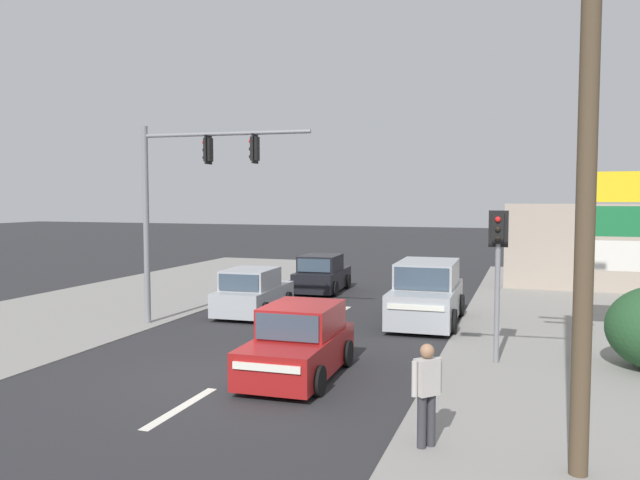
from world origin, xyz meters
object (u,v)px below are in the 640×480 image
(utility_pole_foreground_right, at_px, (581,46))
(shopping_plaza_sign, at_px, (623,229))
(hatchback_kerbside_parked, at_px, (253,293))
(traffic_signal_mast, at_px, (184,188))
(suv_receding_far, at_px, (427,294))
(pedestrian_at_kerb, at_px, (427,389))
(hatchback_crossing_left, at_px, (299,344))
(pedestal_signal_right_kerb, at_px, (498,260))
(hatchback_oncoming_mid, at_px, (322,275))

(utility_pole_foreground_right, bearing_deg, shopping_plaza_sign, 79.21)
(utility_pole_foreground_right, height_order, hatchback_kerbside_parked, utility_pole_foreground_right)
(traffic_signal_mast, distance_m, shopping_plaza_sign, 12.52)
(utility_pole_foreground_right, relative_size, suv_receding_far, 2.40)
(hatchback_kerbside_parked, relative_size, pedestrian_at_kerb, 2.27)
(utility_pole_foreground_right, distance_m, hatchback_crossing_left, 8.09)
(traffic_signal_mast, height_order, hatchback_kerbside_parked, traffic_signal_mast)
(traffic_signal_mast, xyz_separation_m, shopping_plaza_sign, (12.19, 2.58, -1.16))
(hatchback_kerbside_parked, bearing_deg, traffic_signal_mast, -114.85)
(traffic_signal_mast, xyz_separation_m, hatchback_kerbside_parked, (1.10, 2.38, -3.44))
(pedestal_signal_right_kerb, distance_m, pedestrian_at_kerb, 5.66)
(traffic_signal_mast, distance_m, pedestal_signal_right_kerb, 9.35)
(shopping_plaza_sign, relative_size, suv_receding_far, 1.00)
(traffic_signal_mast, xyz_separation_m, suv_receding_far, (6.78, 2.79, -3.26))
(hatchback_crossing_left, xyz_separation_m, pedestrian_at_kerb, (3.23, -3.04, 0.22))
(pedestal_signal_right_kerb, bearing_deg, suv_receding_far, 117.98)
(pedestal_signal_right_kerb, bearing_deg, traffic_signal_mast, 170.57)
(hatchback_kerbside_parked, height_order, pedestrian_at_kerb, pedestrian_at_kerb)
(traffic_signal_mast, distance_m, hatchback_oncoming_mid, 8.67)
(hatchback_crossing_left, distance_m, hatchback_kerbside_parked, 7.41)
(suv_receding_far, bearing_deg, pedestrian_at_kerb, -81.12)
(utility_pole_foreground_right, height_order, shopping_plaza_sign, utility_pole_foreground_right)
(traffic_signal_mast, bearing_deg, hatchback_crossing_left, -37.35)
(utility_pole_foreground_right, height_order, hatchback_crossing_left, utility_pole_foreground_right)
(hatchback_oncoming_mid, bearing_deg, suv_receding_far, -44.49)
(hatchback_crossing_left, height_order, hatchback_kerbside_parked, same)
(traffic_signal_mast, height_order, hatchback_crossing_left, traffic_signal_mast)
(utility_pole_foreground_right, xyz_separation_m, pedestrian_at_kerb, (-2.03, 0.30, -4.94))
(shopping_plaza_sign, bearing_deg, pedestal_signal_right_kerb, -127.41)
(pedestal_signal_right_kerb, xyz_separation_m, shopping_plaza_sign, (3.13, 4.09, 0.57))
(utility_pole_foreground_right, xyz_separation_m, hatchback_oncoming_mid, (-8.61, 14.98, -5.16))
(hatchback_kerbside_parked, bearing_deg, hatchback_crossing_left, -57.61)
(pedestal_signal_right_kerb, xyz_separation_m, hatchback_kerbside_parked, (-7.96, 3.89, -1.71))
(pedestal_signal_right_kerb, bearing_deg, hatchback_oncoming_mid, 128.39)
(utility_pole_foreground_right, distance_m, hatchback_oncoming_mid, 18.03)
(traffic_signal_mast, relative_size, pedestal_signal_right_kerb, 1.69)
(hatchback_crossing_left, bearing_deg, hatchback_oncoming_mid, 106.06)
(hatchback_crossing_left, bearing_deg, pedestrian_at_kerb, -43.33)
(hatchback_kerbside_parked, bearing_deg, hatchback_oncoming_mid, 83.46)
(pedestal_signal_right_kerb, xyz_separation_m, hatchback_crossing_left, (-4.00, -2.36, -1.71))
(traffic_signal_mast, bearing_deg, hatchback_oncoming_mid, 77.50)
(shopping_plaza_sign, bearing_deg, suv_receding_far, 177.78)
(hatchback_crossing_left, distance_m, pedestrian_at_kerb, 4.44)
(shopping_plaza_sign, bearing_deg, hatchback_kerbside_parked, -178.96)
(utility_pole_foreground_right, height_order, hatchback_oncoming_mid, utility_pole_foreground_right)
(suv_receding_far, distance_m, pedestrian_at_kerb, 9.83)
(hatchback_oncoming_mid, height_order, pedestrian_at_kerb, pedestrian_at_kerb)
(traffic_signal_mast, xyz_separation_m, pedestrian_at_kerb, (8.30, -6.91, -3.22))
(shopping_plaza_sign, xyz_separation_m, hatchback_crossing_left, (-7.12, -6.45, -2.28))
(hatchback_oncoming_mid, height_order, hatchback_kerbside_parked, same)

